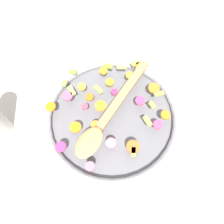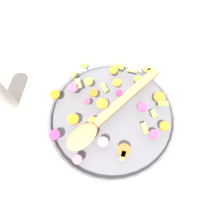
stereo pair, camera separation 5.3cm
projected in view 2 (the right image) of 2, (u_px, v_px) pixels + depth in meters
name	position (u px, v px, depth m)	size (l,w,h in m)	color
ground_plane	(112.00, 119.00, 0.63)	(4.00, 4.00, 0.00)	beige
skillet	(112.00, 116.00, 0.61)	(0.44, 0.44, 0.05)	slate
chopped_vegetables	(113.00, 103.00, 0.59)	(0.33, 0.31, 0.01)	orange
wooden_spoon	(106.00, 115.00, 0.57)	(0.29, 0.22, 0.01)	#A87F51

